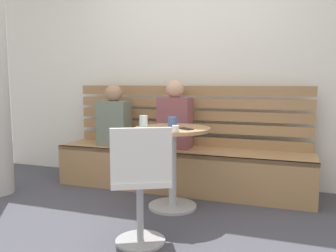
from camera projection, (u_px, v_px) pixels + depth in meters
The scene contains 12 objects.
ground at pixel (133, 234), 2.68m from camera, with size 8.00×8.00×0.00m, color #42424C.
back_wall at pixel (193, 55), 4.04m from camera, with size 5.20×0.10×2.90m, color silver.
booth_bench at pixel (180, 169), 3.78m from camera, with size 2.70×0.52×0.44m.
booth_backrest at pixel (187, 115), 3.94m from camera, with size 2.65×0.04×0.66m.
cafe_table at pixel (173, 152), 3.19m from camera, with size 0.68×0.68×0.74m.
white_chair at pixel (140, 181), 2.43m from camera, with size 0.54×0.54×0.85m.
person_adult at pixel (175, 118), 3.77m from camera, with size 0.34×0.22×0.73m.
person_child_left at pixel (114, 118), 3.96m from camera, with size 0.34×0.22×0.68m.
cup_espresso_small at pixel (175, 129), 2.87m from camera, with size 0.06×0.06×0.06m, color silver.
cup_glass_tall at pixel (144, 123), 3.02m from camera, with size 0.07×0.07×0.12m, color silver.
cup_mug_blue at pixel (172, 122), 3.17m from camera, with size 0.08×0.08×0.10m, color #3D5B9E.
phone_on_table at pixel (186, 129), 3.05m from camera, with size 0.07×0.14×0.01m, color black.
Camera 1 is at (1.10, -2.33, 1.14)m, focal length 37.93 mm.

